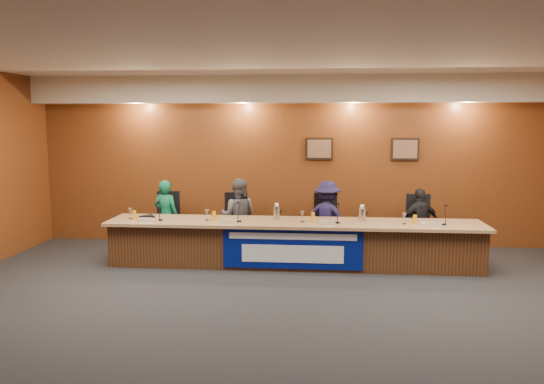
{
  "coord_description": "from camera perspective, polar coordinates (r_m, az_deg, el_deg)",
  "views": [
    {
      "loc": [
        0.4,
        -6.13,
        2.36
      ],
      "look_at": [
        -0.38,
        2.66,
        1.19
      ],
      "focal_mm": 35.0,
      "sensor_mm": 36.0,
      "label": 1
    }
  ],
  "objects": [
    {
      "name": "banner_text_upper",
      "position": [
        8.31,
        2.22,
        -4.8
      ],
      "size": [
        2.0,
        0.01,
        0.1
      ],
      "primitive_type": "cube",
      "color": "silver",
      "rests_on": "banner"
    },
    {
      "name": "water_glass_a",
      "position": [
        9.15,
        -14.98,
        -2.25
      ],
      "size": [
        0.08,
        0.08,
        0.18
      ],
      "primitive_type": "cylinder",
      "color": "silver",
      "rests_on": "dais_top"
    },
    {
      "name": "floor",
      "position": [
        6.58,
        1.29,
        -13.43
      ],
      "size": [
        10.0,
        10.0,
        0.0
      ],
      "primitive_type": "plane",
      "color": "black",
      "rests_on": "ground"
    },
    {
      "name": "office_chair_d",
      "position": [
        9.72,
        15.5,
        -3.85
      ],
      "size": [
        0.51,
        0.51,
        0.08
      ],
      "primitive_type": "cube",
      "rotation": [
        0.0,
        0.0,
        -0.07
      ],
      "color": "black",
      "rests_on": "floor"
    },
    {
      "name": "nameplate_d",
      "position": [
        8.59,
        16.84,
        -3.25
      ],
      "size": [
        0.24,
        0.08,
        0.1
      ],
      "primitive_type": "cube",
      "rotation": [
        0.31,
        0.0,
        0.0
      ],
      "color": "white",
      "rests_on": "dais_top"
    },
    {
      "name": "nameplate_b",
      "position": [
        8.48,
        -4.72,
        -3.09
      ],
      "size": [
        0.24,
        0.08,
        0.1
      ],
      "primitive_type": "cube",
      "rotation": [
        0.31,
        0.0,
        0.0
      ],
      "color": "white",
      "rests_on": "dais_top"
    },
    {
      "name": "speakerphone",
      "position": [
        9.14,
        -13.15,
        -2.61
      ],
      "size": [
        0.32,
        0.32,
        0.05
      ],
      "primitive_type": "cylinder",
      "color": "black",
      "rests_on": "dais_top"
    },
    {
      "name": "microphone_a",
      "position": [
        8.88,
        -11.9,
        -2.96
      ],
      "size": [
        0.07,
        0.07,
        0.02
      ],
      "primitive_type": "cylinder",
      "color": "black",
      "rests_on": "dais_top"
    },
    {
      "name": "office_chair_c",
      "position": [
        9.56,
        5.93,
        -3.8
      ],
      "size": [
        0.54,
        0.54,
        0.08
      ],
      "primitive_type": "cube",
      "rotation": [
        0.0,
        0.0,
        0.13
      ],
      "color": "black",
      "rests_on": "floor"
    },
    {
      "name": "water_glass_c",
      "position": [
        8.56,
        3.29,
        -2.66
      ],
      "size": [
        0.08,
        0.08,
        0.18
      ],
      "primitive_type": "cylinder",
      "color": "silver",
      "rests_on": "dais_top"
    },
    {
      "name": "water_glass_d",
      "position": [
        8.64,
        14.04,
        -2.78
      ],
      "size": [
        0.08,
        0.08,
        0.18
      ],
      "primitive_type": "cylinder",
      "color": "silver",
      "rests_on": "dais_top"
    },
    {
      "name": "panelist_c",
      "position": [
        9.43,
        5.95,
        -2.82
      ],
      "size": [
        0.98,
        0.76,
        1.33
      ],
      "primitive_type": "imported",
      "rotation": [
        0.0,
        0.0,
        2.79
      ],
      "color": "#19153B",
      "rests_on": "floor"
    },
    {
      "name": "banner_text_lower",
      "position": [
        8.37,
        2.21,
        -6.67
      ],
      "size": [
        1.6,
        0.01,
        0.28
      ],
      "primitive_type": "cube",
      "color": "silver",
      "rests_on": "banner"
    },
    {
      "name": "office_chair_a",
      "position": [
        9.95,
        -11.13,
        -3.46
      ],
      "size": [
        0.56,
        0.56,
        0.08
      ],
      "primitive_type": "cube",
      "rotation": [
        0.0,
        0.0,
        0.19
      ],
      "color": "black",
      "rests_on": "floor"
    },
    {
      "name": "microphone_d",
      "position": [
        8.75,
        18.02,
        -3.34
      ],
      "size": [
        0.07,
        0.07,
        0.02
      ],
      "primitive_type": "cylinder",
      "color": "black",
      "rests_on": "dais_top"
    },
    {
      "name": "microphone_c",
      "position": [
        8.53,
        7.07,
        -3.29
      ],
      "size": [
        0.07,
        0.07,
        0.02
      ],
      "primitive_type": "cylinder",
      "color": "black",
      "rests_on": "dais_top"
    },
    {
      "name": "carafe_right",
      "position": [
        8.74,
        9.67,
        -2.42
      ],
      "size": [
        0.12,
        0.12,
        0.22
      ],
      "primitive_type": "cylinder",
      "color": "silver",
      "rests_on": "dais_top"
    },
    {
      "name": "soffit",
      "position": [
        9.91,
        2.82,
        10.98
      ],
      "size": [
        10.0,
        0.5,
        0.5
      ],
      "primitive_type": "cube",
      "color": "beige",
      "rests_on": "wall_back"
    },
    {
      "name": "office_chair_b",
      "position": [
        9.67,
        -3.53,
        -3.65
      ],
      "size": [
        0.63,
        0.63,
        0.08
      ],
      "primitive_type": "cube",
      "rotation": [
        0.0,
        0.0,
        0.42
      ],
      "color": "black",
      "rests_on": "floor"
    },
    {
      "name": "juice_glass_b",
      "position": [
        8.77,
        -6.25,
        -2.54
      ],
      "size": [
        0.06,
        0.06,
        0.15
      ],
      "primitive_type": "cylinder",
      "color": "orange",
      "rests_on": "dais_top"
    },
    {
      "name": "panelist_b",
      "position": [
        9.53,
        -3.63,
        -2.59
      ],
      "size": [
        0.69,
        0.56,
        1.36
      ],
      "primitive_type": "imported",
      "rotation": [
        0.0,
        0.0,
        3.08
      ],
      "color": "#54545A",
      "rests_on": "floor"
    },
    {
      "name": "carafe_mid",
      "position": [
        8.74,
        0.51,
        -2.27
      ],
      "size": [
        0.11,
        0.11,
        0.23
      ],
      "primitive_type": "cylinder",
      "color": "silver",
      "rests_on": "dais_top"
    },
    {
      "name": "dais_body",
      "position": [
        8.78,
        2.35,
        -5.67
      ],
      "size": [
        6.0,
        0.8,
        0.7
      ],
      "primitive_type": "cube",
      "color": "#482914",
      "rests_on": "floor"
    },
    {
      "name": "panelist_a",
      "position": [
        9.82,
        -11.32,
        -2.54
      ],
      "size": [
        0.55,
        0.43,
        1.32
      ],
      "primitive_type": "imported",
      "rotation": [
        0.0,
        0.0,
        2.86
      ],
      "color": "#0D6141",
      "rests_on": "floor"
    },
    {
      "name": "wall_back",
      "position": [
        10.17,
        2.83,
        3.28
      ],
      "size": [
        10.0,
        0.04,
        3.2
      ],
      "primitive_type": "cube",
      "color": "#633014",
      "rests_on": "floor"
    },
    {
      "name": "juice_glass_a",
      "position": [
        9.07,
        -14.59,
        -2.41
      ],
      "size": [
        0.06,
        0.06,
        0.15
      ],
      "primitive_type": "cylinder",
      "color": "orange",
      "rests_on": "dais_top"
    },
    {
      "name": "microphone_b",
      "position": [
        8.61,
        -3.55,
        -3.15
      ],
      "size": [
        0.07,
        0.07,
        0.02
      ],
      "primitive_type": "cylinder",
      "color": "black",
      "rests_on": "dais_top"
    },
    {
      "name": "juice_glass_d",
      "position": [
        8.67,
        15.12,
        -2.88
      ],
      "size": [
        0.06,
        0.06,
        0.15
      ],
      "primitive_type": "cylinder",
      "color": "orange",
      "rests_on": "dais_top"
    },
    {
      "name": "dais_top",
      "position": [
        8.65,
        2.35,
        -3.33
      ],
      "size": [
        6.1,
        0.95,
        0.05
      ],
      "primitive_type": "cube",
      "color": "#9A734D",
      "rests_on": "dais_body"
    },
    {
      "name": "nameplate_a",
      "position": [
        8.82,
        -13.43,
        -2.86
      ],
      "size": [
        0.24,
        0.08,
        0.1
      ],
      "primitive_type": "cube",
      "rotation": [
        0.31,
        0.0,
        0.0
      ],
      "color": "white",
      "rests_on": "dais_top"
    },
    {
      "name": "nameplate_c",
      "position": [
        8.37,
        5.85,
        -3.24
      ],
      "size": [
        0.24,
        0.08,
        0.1
      ],
      "primitive_type": "cube",
      "rotation": [
        0.31,
        0.0,
        0.0
      ],
      "color": "white",
      "rests_on": "dais_top"
    },
    {
      "name": "water_glass_b",
      "position": [
        8.76,
        -7.02,
        -2.47
      ],
      "size": [
        0.08,
        0.08,
        0.18
      ],
      "primitive_type": "cylinder",
      "color": "silver",
      "rests_on": "dais_top"
    },
    {
      "name": "panelist_d",
      "position": [
        9.6,
        15.64,
        -3.22
      ],
      "size": [
        0.77,
        0.5,
        1.22
      ],
      "primitive_type": "imported",
      "rotation": [
        0.0,
        0.0,
        3.44
      ],
      "color": "black",
      "rests_on": "floor"
    },
    {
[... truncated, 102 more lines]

